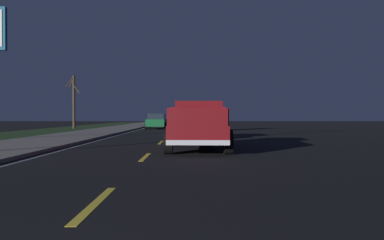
{
  "coord_description": "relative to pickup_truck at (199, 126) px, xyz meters",
  "views": [
    {
      "loc": [
        -1.34,
        -1.37,
        1.28
      ],
      "look_at": [
        14.9,
        -1.5,
        1.12
      ],
      "focal_mm": 35.99,
      "sensor_mm": 36.0,
      "label": 1
    }
  ],
  "objects": [
    {
      "name": "ground",
      "position": [
        13.35,
        1.76,
        -0.91
      ],
      "size": [
        144.0,
        144.0,
        0.0
      ],
      "primitive_type": "plane",
      "color": "black"
    },
    {
      "name": "sidewalk_shoulder",
      "position": [
        13.35,
        7.46,
        -0.85
      ],
      "size": [
        108.0,
        4.0,
        0.12
      ],
      "primitive_type": "cube",
      "color": "slate",
      "rests_on": "ground"
    },
    {
      "name": "grass_verge",
      "position": [
        13.35,
        12.46,
        -0.91
      ],
      "size": [
        108.0,
        6.0,
        0.01
      ],
      "primitive_type": "cube",
      "color": "#1E3819",
      "rests_on": "ground"
    },
    {
      "name": "lane_markings",
      "position": [
        14.93,
        4.36,
        -0.91
      ],
      "size": [
        108.0,
        3.54,
        0.01
      ],
      "color": "yellow",
      "rests_on": "ground"
    },
    {
      "name": "pickup_truck",
      "position": [
        0.0,
        0.0,
        0.0
      ],
      "size": [
        5.49,
        2.41,
        1.87
      ],
      "color": "maroon",
      "rests_on": "ground"
    },
    {
      "name": "sedan_green",
      "position": [
        23.69,
        3.6,
        -0.13
      ],
      "size": [
        4.43,
        2.07,
        1.54
      ],
      "color": "#14592D",
      "rests_on": "ground"
    },
    {
      "name": "sedan_black",
      "position": [
        7.21,
        0.13,
        -0.13
      ],
      "size": [
        4.44,
        2.09,
        1.54
      ],
      "color": "black",
      "rests_on": "ground"
    },
    {
      "name": "bare_tree_far",
      "position": [
        25.2,
        12.4,
        2.05
      ],
      "size": [
        1.81,
        1.68,
        5.58
      ],
      "color": "#423323",
      "rests_on": "ground"
    }
  ]
}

